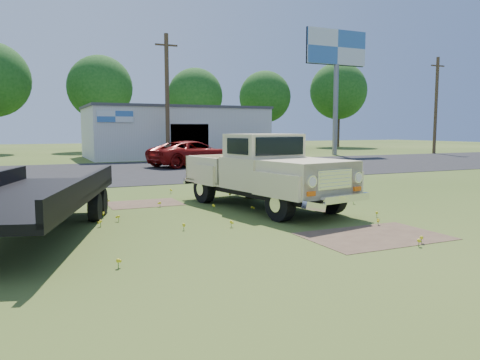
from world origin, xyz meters
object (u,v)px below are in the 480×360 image
Objects in this scene: flatbed_trailer at (29,190)px; red_pickup at (193,154)px; dark_sedan at (269,150)px; billboard at (336,58)px; vintage_pickup_truck at (264,171)px.

flatbed_trailer is 1.30× the size of red_pickup.
red_pickup reaches higher than dark_sedan.
billboard is 19.09m from red_pickup.
billboard is 1.84× the size of vintage_pickup_truck.
flatbed_trailer reaches higher than dark_sedan.
billboard is at bearing 39.34° from vintage_pickup_truck.
billboard reaches higher than vintage_pickup_truck.
vintage_pickup_truck is 1.06× the size of red_pickup.
billboard is 1.95× the size of red_pickup.
vintage_pickup_truck is at bearing 178.22° from dark_sedan.
dark_sedan is at bearing 68.30° from flatbed_trailer.
billboard reaches higher than flatbed_trailer.
vintage_pickup_truck is (-18.98, -22.75, -7.45)m from billboard.
vintage_pickup_truck is 0.82× the size of flatbed_trailer.
vintage_pickup_truck is 21.76m from dark_sedan.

